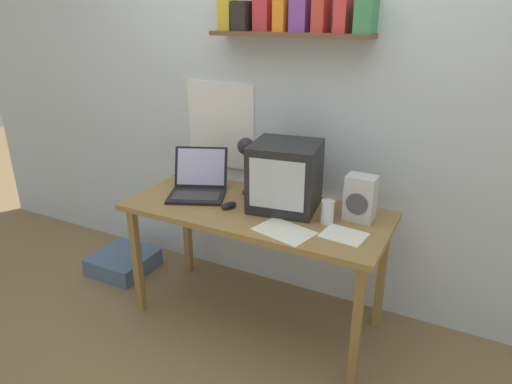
# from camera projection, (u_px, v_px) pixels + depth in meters

# --- Properties ---
(ground_plane) EXTENTS (12.00, 12.00, 0.00)m
(ground_plane) POSITION_uv_depth(u_px,v_px,m) (256.00, 316.00, 2.90)
(ground_plane) COLOR olive
(back_wall) EXTENTS (5.60, 0.24, 2.60)m
(back_wall) POSITION_uv_depth(u_px,v_px,m) (290.00, 97.00, 2.79)
(back_wall) COLOR silver
(back_wall) RESTS_ON ground_plane
(corner_desk) EXTENTS (1.52, 0.66, 0.75)m
(corner_desk) POSITION_uv_depth(u_px,v_px,m) (256.00, 219.00, 2.64)
(corner_desk) COLOR olive
(corner_desk) RESTS_ON ground_plane
(crt_monitor) EXTENTS (0.41, 0.40, 0.38)m
(crt_monitor) POSITION_uv_depth(u_px,v_px,m) (285.00, 176.00, 2.56)
(crt_monitor) COLOR #232326
(crt_monitor) RESTS_ON corner_desk
(laptop) EXTENTS (0.44, 0.46, 0.25)m
(laptop) POSITION_uv_depth(u_px,v_px,m) (199.00, 183.00, 2.81)
(laptop) COLOR black
(laptop) RESTS_ON corner_desk
(desk_lamp) EXTENTS (0.11, 0.16, 0.37)m
(desk_lamp) POSITION_uv_depth(u_px,v_px,m) (247.00, 154.00, 2.67)
(desk_lamp) COLOR #232326
(desk_lamp) RESTS_ON corner_desk
(juice_glass) EXTENTS (0.07, 0.07, 0.13)m
(juice_glass) POSITION_uv_depth(u_px,v_px,m) (327.00, 213.00, 2.41)
(juice_glass) COLOR white
(juice_glass) RESTS_ON corner_desk
(space_heater) EXTENTS (0.16, 0.12, 0.25)m
(space_heater) POSITION_uv_depth(u_px,v_px,m) (360.00, 198.00, 2.43)
(space_heater) COLOR silver
(space_heater) RESTS_ON corner_desk
(computer_mouse) EXTENTS (0.09, 0.12, 0.03)m
(computer_mouse) POSITION_uv_depth(u_px,v_px,m) (229.00, 205.00, 2.61)
(computer_mouse) COLOR black
(computer_mouse) RESTS_ON corner_desk
(printed_handout) EXTENTS (0.33, 0.27, 0.00)m
(printed_handout) POSITION_uv_depth(u_px,v_px,m) (284.00, 231.00, 2.34)
(printed_handout) COLOR white
(printed_handout) RESTS_ON corner_desk
(loose_paper_near_monitor) EXTENTS (0.23, 0.20, 0.00)m
(loose_paper_near_monitor) POSITION_uv_depth(u_px,v_px,m) (344.00, 235.00, 2.30)
(loose_paper_near_monitor) COLOR white
(loose_paper_near_monitor) RESTS_ON corner_desk
(floor_cushion) EXTENTS (0.41, 0.41, 0.13)m
(floor_cushion) POSITION_uv_depth(u_px,v_px,m) (124.00, 262.00, 3.39)
(floor_cushion) COLOR slate
(floor_cushion) RESTS_ON ground_plane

